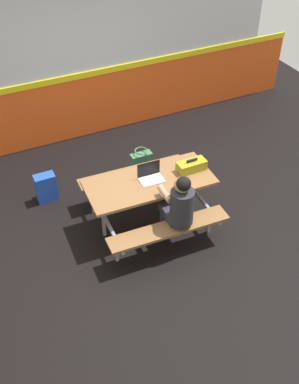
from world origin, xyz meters
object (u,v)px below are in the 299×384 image
laptop_silver (151,176)px  backpack_dark (46,188)px  picnic_table_main (149,191)px  student_nearer (179,205)px  toolbox_grey (192,166)px  tote_bag_bright (141,163)px

laptop_silver → backpack_dark: laptop_silver is taller
picnic_table_main → student_nearer: bearing=-76.2°
student_nearer → backpack_dark: size_ratio=2.74×
laptop_silver → toolbox_grey: laptop_silver is taller
student_nearer → toolbox_grey: (0.48, 0.53, 0.10)m
backpack_dark → tote_bag_bright: (1.55, -0.01, -0.02)m
laptop_silver → backpack_dark: 1.71m
student_nearer → tote_bag_bright: size_ratio=2.81×
laptop_silver → backpack_dark: bearing=137.9°
laptop_silver → toolbox_grey: (0.58, -0.07, 0.02)m
picnic_table_main → laptop_silver: 0.22m
laptop_silver → tote_bag_bright: laptop_silver is taller
tote_bag_bright → laptop_silver: bearing=-108.2°
backpack_dark → picnic_table_main: bearing=-43.9°
student_nearer → backpack_dark: (-1.30, 1.68, -0.49)m
picnic_table_main → toolbox_grey: bearing=-2.8°
laptop_silver → toolbox_grey: bearing=-6.4°
laptop_silver → backpack_dark: size_ratio=0.75×
picnic_table_main → tote_bag_bright: 1.23m
picnic_table_main → tote_bag_bright: bearing=70.8°
tote_bag_bright → picnic_table_main: bearing=-109.2°
student_nearer → picnic_table_main: bearing=103.8°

